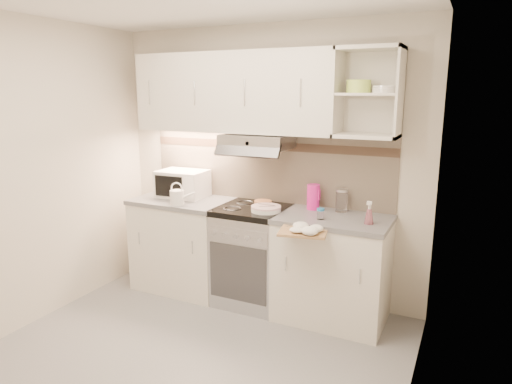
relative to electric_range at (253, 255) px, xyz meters
The scene contains 17 objects.
ground 1.19m from the electric_range, 90.00° to the right, with size 3.00×3.00×0.00m, color gray.
room_shell 1.39m from the electric_range, 89.81° to the right, with size 3.04×2.84×2.52m.
base_cabinet_left 0.75m from the electric_range, behind, with size 0.90×0.60×0.86m, color silver.
worktop_left 0.86m from the electric_range, behind, with size 0.92×0.62×0.04m, color slate.
base_cabinet_right 0.75m from the electric_range, ahead, with size 0.90×0.60×0.86m, color silver.
worktop_right 0.86m from the electric_range, ahead, with size 0.92×0.62×0.04m, color slate.
electric_range is the anchor object (origin of this frame).
microwave 1.00m from the electric_range, behind, with size 0.47×0.36×0.26m.
watering_can 0.86m from the electric_range, 161.46° to the right, with size 0.24×0.13×0.21m.
plate_stack 0.51m from the electric_range, 25.55° to the right, with size 0.26×0.26×0.05m.
bread_loaf 0.49m from the electric_range, 65.48° to the left, with size 0.16×0.16×0.04m, color #B18949.
pink_pitcher 0.78m from the electric_range, 18.26° to the left, with size 0.12×0.11×0.22m.
glass_jar 0.95m from the electric_range, 14.20° to the left, with size 0.10×0.10×0.20m.
spice_jar 0.84m from the electric_range, ahead, with size 0.06×0.06×0.09m.
spray_bottle 1.18m from the electric_range, ahead, with size 0.07×0.07×0.19m.
cutting_board 0.84m from the electric_range, 31.44° to the right, with size 0.36×0.32×0.02m, color #A38257.
dish_towel 0.92m from the electric_range, 32.73° to the right, with size 0.25×0.21×0.07m, color white, non-canonical shape.
Camera 1 is at (1.74, -2.44, 1.91)m, focal length 32.00 mm.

